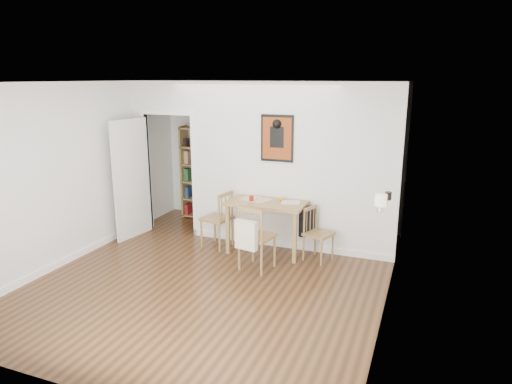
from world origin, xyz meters
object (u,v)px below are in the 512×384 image
at_px(chair_left, 217,219).
at_px(orange_fruit, 282,199).
at_px(dining_table, 268,207).
at_px(chair_front, 256,237).
at_px(bookshelf, 201,174).
at_px(fireplace, 383,247).
at_px(chair_right, 318,233).
at_px(ceramic_jar_b, 388,196).
at_px(red_glass, 251,198).
at_px(ceramic_jar_a, 383,199).
at_px(mantel_lamp, 381,201).
at_px(notebook, 291,202).

distance_m(chair_left, orange_fruit, 1.12).
distance_m(dining_table, orange_fruit, 0.25).
bearing_deg(chair_front, chair_left, 146.26).
bearing_deg(bookshelf, chair_left, -53.48).
distance_m(dining_table, fireplace, 2.01).
relative_size(chair_right, ceramic_jar_b, 7.88).
relative_size(chair_right, red_glass, 9.01).
bearing_deg(ceramic_jar_b, red_glass, 166.67).
bearing_deg(ceramic_jar_a, mantel_lamp, -88.63).
height_order(chair_front, notebook, chair_front).
height_order(notebook, mantel_lamp, mantel_lamp).
bearing_deg(orange_fruit, mantel_lamp, -38.38).
bearing_deg(fireplace, bookshelf, 150.46).
xyz_separation_m(fireplace, mantel_lamp, (-0.03, -0.34, 0.67)).
bearing_deg(mantel_lamp, chair_left, 157.34).
relative_size(dining_table, orange_fruit, 16.47).
xyz_separation_m(chair_right, notebook, (-0.45, 0.09, 0.41)).
height_order(notebook, ceramic_jar_b, ceramic_jar_b).
height_order(dining_table, orange_fruit, orange_fruit).
height_order(red_glass, orange_fruit, red_glass).
bearing_deg(mantel_lamp, fireplace, 84.67).
relative_size(red_glass, ceramic_jar_b, 0.87).
bearing_deg(fireplace, ceramic_jar_a, 135.45).
xyz_separation_m(orange_fruit, mantel_lamp, (1.58, -1.25, 0.44)).
bearing_deg(chair_right, chair_front, -138.31).
distance_m(chair_left, bookshelf, 1.66).
distance_m(dining_table, ceramic_jar_a, 2.02).
bearing_deg(chair_left, ceramic_jar_b, -10.39).
xyz_separation_m(dining_table, red_glass, (-0.23, -0.10, 0.14)).
relative_size(fireplace, notebook, 4.47).
bearing_deg(orange_fruit, bookshelf, 150.42).
height_order(chair_right, mantel_lamp, mantel_lamp).
xyz_separation_m(chair_left, chair_front, (0.92, -0.61, 0.02)).
height_order(orange_fruit, notebook, orange_fruit).
bearing_deg(notebook, ceramic_jar_a, -30.33).
height_order(bookshelf, red_glass, bookshelf).
relative_size(bookshelf, ceramic_jar_b, 17.30).
distance_m(fireplace, notebook, 1.71).
relative_size(chair_front, red_glass, 10.56).
height_order(fireplace, red_glass, fireplace).
height_order(chair_front, red_glass, chair_front).
bearing_deg(ceramic_jar_b, chair_left, 169.61).
xyz_separation_m(dining_table, orange_fruit, (0.21, 0.06, 0.13)).
height_order(chair_front, orange_fruit, chair_front).
height_order(chair_left, ceramic_jar_b, ceramic_jar_b).
relative_size(chair_left, chair_right, 1.14).
distance_m(dining_table, chair_left, 0.87).
relative_size(chair_left, notebook, 3.30).
relative_size(mantel_lamp, ceramic_jar_a, 1.69).
xyz_separation_m(orange_fruit, notebook, (0.15, -0.04, -0.03)).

